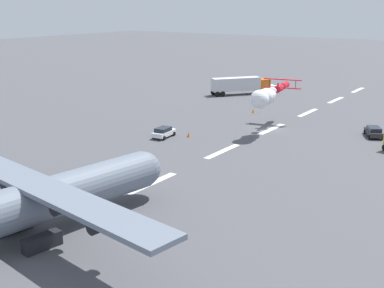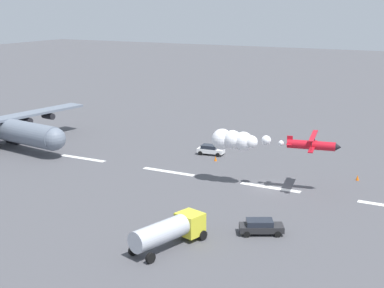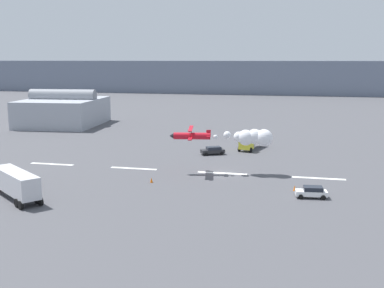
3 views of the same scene
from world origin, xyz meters
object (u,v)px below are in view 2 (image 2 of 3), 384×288
at_px(followme_car_yellow, 211,149).
at_px(fuel_tanker_truck, 169,231).
at_px(traffic_cone_far, 216,159).
at_px(traffic_cone_near, 357,178).
at_px(cargo_transport_plane, 8,128).
at_px(airport_staff_sedan, 261,226).
at_px(stunt_biplane_red, 245,141).

bearing_deg(followme_car_yellow, fuel_tanker_truck, 108.98).
bearing_deg(traffic_cone_far, fuel_tanker_truck, 106.84).
bearing_deg(followme_car_yellow, traffic_cone_near, 173.18).
bearing_deg(cargo_transport_plane, traffic_cone_near, -171.03).
height_order(airport_staff_sedan, traffic_cone_far, airport_staff_sedan).
bearing_deg(stunt_biplane_red, traffic_cone_far, -46.82).
bearing_deg(traffic_cone_near, fuel_tanker_truck, 68.48).
relative_size(cargo_transport_plane, fuel_tanker_truck, 3.68).
height_order(followme_car_yellow, airport_staff_sedan, same).
height_order(fuel_tanker_truck, airport_staff_sedan, fuel_tanker_truck).
bearing_deg(followme_car_yellow, traffic_cone_far, 127.33).
relative_size(stunt_biplane_red, airport_staff_sedan, 3.39).
distance_m(stunt_biplane_red, traffic_cone_far, 12.98).
distance_m(cargo_transport_plane, traffic_cone_near, 54.57).
height_order(cargo_transport_plane, fuel_tanker_truck, cargo_transport_plane).
relative_size(fuel_tanker_truck, followme_car_yellow, 2.04).
height_order(stunt_biplane_red, traffic_cone_far, stunt_biplane_red).
relative_size(cargo_transport_plane, traffic_cone_near, 42.60).
distance_m(stunt_biplane_red, followme_car_yellow, 16.23).
xyz_separation_m(cargo_transport_plane, traffic_cone_near, (-53.83, -8.49, -2.85)).
height_order(cargo_transport_plane, followme_car_yellow, cargo_transport_plane).
xyz_separation_m(followme_car_yellow, traffic_cone_far, (-2.23, 2.93, -0.44)).
bearing_deg(fuel_tanker_truck, airport_staff_sedan, -132.92).
xyz_separation_m(fuel_tanker_truck, airport_staff_sedan, (-6.68, -7.18, -0.92)).
xyz_separation_m(cargo_transport_plane, traffic_cone_far, (-33.10, -8.31, -2.85)).
relative_size(fuel_tanker_truck, traffic_cone_far, 11.57).
bearing_deg(fuel_tanker_truck, cargo_transport_plane, -26.90).
bearing_deg(traffic_cone_near, airport_staff_sedan, 77.35).
height_order(cargo_transport_plane, stunt_biplane_red, cargo_transport_plane).
xyz_separation_m(airport_staff_sedan, traffic_cone_far, (15.65, -22.48, -0.44)).
xyz_separation_m(fuel_tanker_truck, traffic_cone_near, (-11.76, -29.84, -1.36)).
distance_m(fuel_tanker_truck, airport_staff_sedan, 9.85).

